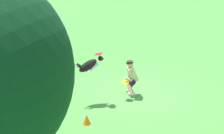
{
  "coord_description": "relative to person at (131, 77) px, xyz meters",
  "views": [
    {
      "loc": [
        -2.14,
        9.22,
        4.64
      ],
      "look_at": [
        0.62,
        0.37,
        1.15
      ],
      "focal_mm": 46.0,
      "sensor_mm": 36.0,
      "label": 1
    }
  ],
  "objects": [
    {
      "name": "person",
      "position": [
        0.0,
        0.0,
        0.0
      ],
      "size": [
        0.54,
        0.71,
        1.29
      ],
      "rotation": [
        0.0,
        0.0,
        0.54
      ],
      "color": "silver",
      "rests_on": "ground_plane"
    },
    {
      "name": "frisbee_flying",
      "position": [
        0.98,
        0.73,
        0.99
      ],
      "size": [
        0.32,
        0.33,
        0.09
      ],
      "primitive_type": "cylinder",
      "rotation": [
        -0.05,
        -0.2,
        3.41
      ],
      "color": "red"
    },
    {
      "name": "training_cone",
      "position": [
        0.79,
        2.36,
        -0.55
      ],
      "size": [
        0.27,
        0.27,
        0.3
      ],
      "primitive_type": "cone",
      "color": "orange",
      "rests_on": "ground_plane"
    },
    {
      "name": "frisbee_held",
      "position": [
        0.14,
        0.36,
        -0.09
      ],
      "size": [
        0.38,
        0.38,
        0.1
      ],
      "primitive_type": "cylinder",
      "rotation": [
        0.06,
        0.24,
        2.17
      ],
      "color": "yellow",
      "rests_on": "person"
    },
    {
      "name": "ground_plane",
      "position": [
        -0.03,
        0.06,
        -0.7
      ],
      "size": [
        60.0,
        60.0,
        0.0
      ],
      "primitive_type": "plane",
      "color": "#4B933F"
    },
    {
      "name": "dog",
      "position": [
        1.25,
        0.89,
        0.62
      ],
      "size": [
        0.95,
        0.67,
        0.61
      ],
      "rotation": [
        0.0,
        0.0,
        3.73
      ],
      "color": "black"
    }
  ]
}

